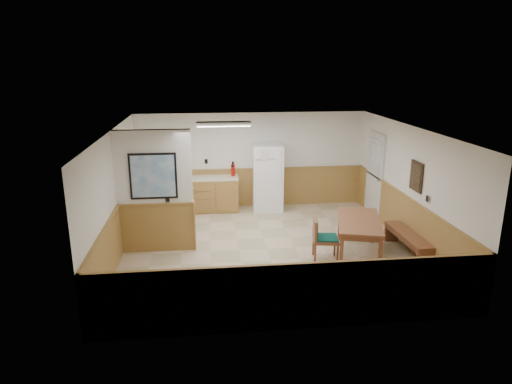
{
  "coord_description": "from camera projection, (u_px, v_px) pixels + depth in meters",
  "views": [
    {
      "loc": [
        -1.23,
        -8.74,
        3.77
      ],
      "look_at": [
        -0.19,
        0.4,
        1.12
      ],
      "focal_mm": 32.0,
      "sensor_mm": 36.0,
      "label": 1
    }
  ],
  "objects": [
    {
      "name": "dining_table",
      "position": [
        359.0,
        225.0,
        9.02
      ],
      "size": [
        1.22,
        1.79,
        0.75
      ],
      "rotation": [
        0.0,
        0.0,
        -0.27
      ],
      "color": "brown",
      "rests_on": "ground"
    },
    {
      "name": "soap_bottle",
      "position": [
        162.0,
        174.0,
        11.58
      ],
      "size": [
        0.1,
        0.1,
        0.24
      ],
      "primitive_type": "cylinder",
      "rotation": [
        0.0,
        0.0,
        -0.36
      ],
      "color": "#188528",
      "rests_on": "kitchen_counter"
    },
    {
      "name": "exterior_door",
      "position": [
        375.0,
        174.0,
        11.36
      ],
      "size": [
        0.07,
        1.02,
        2.15
      ],
      "color": "silver",
      "rests_on": "ground"
    },
    {
      "name": "ceiling",
      "position": [
        268.0,
        129.0,
        8.83
      ],
      "size": [
        6.0,
        6.0,
        0.02
      ],
      "primitive_type": "cube",
      "color": "silver",
      "rests_on": "back_wall"
    },
    {
      "name": "fluorescent_fixture",
      "position": [
        224.0,
        124.0,
        10.0
      ],
      "size": [
        1.2,
        0.3,
        0.09
      ],
      "color": "silver",
      "rests_on": "ceiling"
    },
    {
      "name": "kitchen_counter",
      "position": [
        207.0,
        194.0,
        11.82
      ],
      "size": [
        2.2,
        0.61,
        1.0
      ],
      "color": "#AF783E",
      "rests_on": "ground"
    },
    {
      "name": "right_wall",
      "position": [
        410.0,
        187.0,
        9.5
      ],
      "size": [
        0.02,
        6.0,
        2.5
      ],
      "primitive_type": "cube",
      "color": "white",
      "rests_on": "ground"
    },
    {
      "name": "dining_chair",
      "position": [
        321.0,
        236.0,
        8.87
      ],
      "size": [
        0.74,
        0.56,
        0.85
      ],
      "rotation": [
        0.0,
        0.0,
        -0.15
      ],
      "color": "brown",
      "rests_on": "ground"
    },
    {
      "name": "back_wall",
      "position": [
        252.0,
        160.0,
        12.04
      ],
      "size": [
        6.0,
        0.02,
        2.5
      ],
      "primitive_type": "cube",
      "color": "white",
      "rests_on": "ground"
    },
    {
      "name": "partition_wall",
      "position": [
        155.0,
        193.0,
        9.12
      ],
      "size": [
        1.5,
        0.2,
        2.5
      ],
      "color": "white",
      "rests_on": "ground"
    },
    {
      "name": "wall_painting",
      "position": [
        416.0,
        176.0,
        9.13
      ],
      "size": [
        0.04,
        0.5,
        0.6
      ],
      "color": "#362415",
      "rests_on": "right_wall"
    },
    {
      "name": "kitchen_window",
      "position": [
        171.0,
        151.0,
        11.7
      ],
      "size": [
        0.8,
        0.04,
        1.0
      ],
      "color": "silver",
      "rests_on": "back_wall"
    },
    {
      "name": "left_wall",
      "position": [
        114.0,
        196.0,
        8.85
      ],
      "size": [
        0.02,
        6.0,
        2.5
      ],
      "primitive_type": "cube",
      "color": "white",
      "rests_on": "ground"
    },
    {
      "name": "refrigerator",
      "position": [
        268.0,
        177.0,
        11.83
      ],
      "size": [
        0.81,
        0.75,
        1.73
      ],
      "rotation": [
        0.0,
        0.0,
        -0.06
      ],
      "color": "white",
      "rests_on": "ground"
    },
    {
      "name": "wainscot_right",
      "position": [
        406.0,
        221.0,
        9.7
      ],
      "size": [
        0.04,
        6.0,
        1.0
      ],
      "primitive_type": "cube",
      "color": "#9E793F",
      "rests_on": "ground"
    },
    {
      "name": "dining_bench",
      "position": [
        408.0,
        238.0,
        9.15
      ],
      "size": [
        0.38,
        1.56,
        0.45
      ],
      "rotation": [
        0.0,
        0.0,
        0.03
      ],
      "color": "brown",
      "rests_on": "ground"
    },
    {
      "name": "ground",
      "position": [
        267.0,
        249.0,
        9.52
      ],
      "size": [
        6.0,
        6.0,
        0.0
      ],
      "primitive_type": "plane",
      "color": "#CFB394",
      "rests_on": "ground"
    },
    {
      "name": "wainscot_left",
      "position": [
        119.0,
        232.0,
        9.05
      ],
      "size": [
        0.04,
        6.0,
        1.0
      ],
      "primitive_type": "cube",
      "color": "#9E793F",
      "rests_on": "ground"
    },
    {
      "name": "wainscot_back",
      "position": [
        252.0,
        188.0,
        12.23
      ],
      "size": [
        6.0,
        0.04,
        1.0
      ],
      "primitive_type": "cube",
      "color": "#9E793F",
      "rests_on": "ground"
    },
    {
      "name": "fire_extinguisher",
      "position": [
        233.0,
        170.0,
        11.77
      ],
      "size": [
        0.13,
        0.13,
        0.39
      ],
      "rotation": [
        0.0,
        0.0,
        0.42
      ],
      "color": "#B70D09",
      "rests_on": "kitchen_counter"
    }
  ]
}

